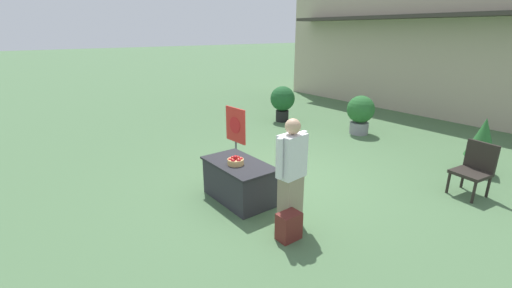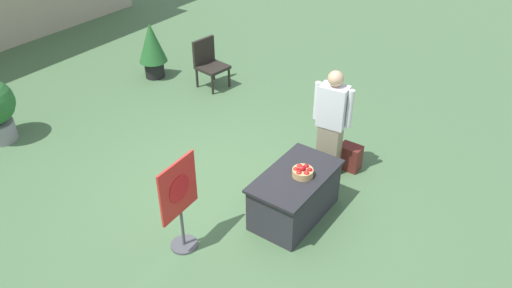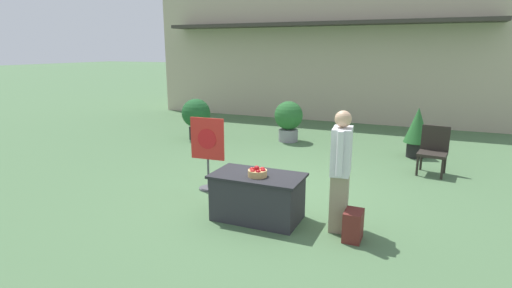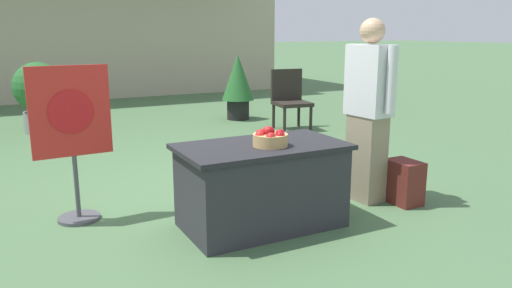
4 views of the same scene
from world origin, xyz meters
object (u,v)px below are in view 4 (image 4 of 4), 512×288
at_px(backpack, 404,182).
at_px(poster_board, 72,135).
at_px(patio_chair, 290,97).
at_px(apple_basket, 270,138).
at_px(display_table, 262,185).
at_px(potted_plant_far_right, 39,93).
at_px(person_visitor, 368,110).
at_px(potted_plant_far_left, 238,83).

height_order(backpack, poster_board, poster_board).
bearing_deg(patio_chair, backpack, -7.37).
relative_size(backpack, poster_board, 0.31).
relative_size(apple_basket, patio_chair, 0.29).
distance_m(poster_board, patio_chair, 4.70).
bearing_deg(display_table, patio_chair, 55.68).
relative_size(backpack, potted_plant_far_right, 0.37).
xyz_separation_m(display_table, potted_plant_far_right, (-1.29, 5.22, 0.29)).
height_order(person_visitor, potted_plant_far_right, person_visitor).
bearing_deg(backpack, potted_plant_far_left, 83.03).
bearing_deg(patio_chair, person_visitor, -12.27).
distance_m(display_table, backpack, 1.49).
height_order(display_table, backpack, display_table).
xyz_separation_m(person_visitor, patio_chair, (1.23, 3.46, -0.35)).
bearing_deg(patio_chair, potted_plant_far_left, -155.86).
height_order(display_table, person_visitor, person_visitor).
height_order(apple_basket, potted_plant_far_right, potted_plant_far_right).
bearing_deg(potted_plant_far_right, person_visitor, -63.77).
distance_m(display_table, apple_basket, 0.43).
distance_m(display_table, patio_chair, 4.35).
bearing_deg(backpack, apple_basket, 178.12).
bearing_deg(display_table, potted_plant_far_left, 66.68).
relative_size(apple_basket, backpack, 0.68).
height_order(backpack, patio_chair, patio_chair).
relative_size(person_visitor, patio_chair, 1.75).
bearing_deg(patio_chair, potted_plant_far_right, -106.15).
relative_size(display_table, apple_basket, 4.85).
height_order(display_table, potted_plant_far_right, potted_plant_far_right).
xyz_separation_m(apple_basket, backpack, (1.44, -0.05, -0.57)).
distance_m(potted_plant_far_right, potted_plant_far_left, 3.40).
height_order(potted_plant_far_right, potted_plant_far_left, potted_plant_far_left).
xyz_separation_m(display_table, patio_chair, (2.45, 3.59, 0.19)).
xyz_separation_m(display_table, apple_basket, (0.03, -0.08, 0.42)).
distance_m(backpack, poster_board, 3.05).
bearing_deg(backpack, display_table, 174.93).
height_order(poster_board, potted_plant_far_left, poster_board).
height_order(display_table, poster_board, poster_board).
relative_size(potted_plant_far_right, potted_plant_far_left, 0.94).
xyz_separation_m(display_table, person_visitor, (1.22, 0.13, 0.53)).
bearing_deg(poster_board, backpack, 67.57).
xyz_separation_m(display_table, poster_board, (-1.36, 0.86, 0.40)).
distance_m(backpack, potted_plant_far_right, 6.04).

